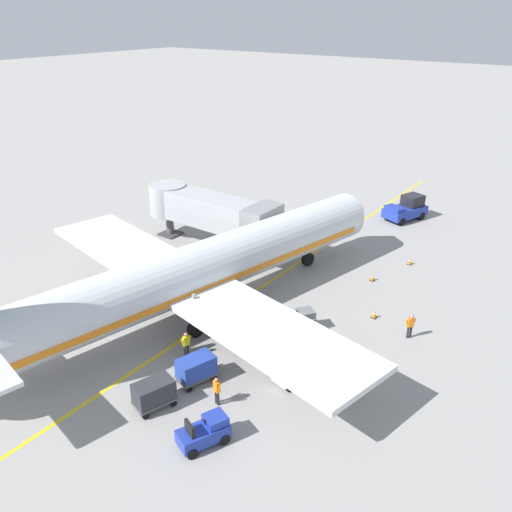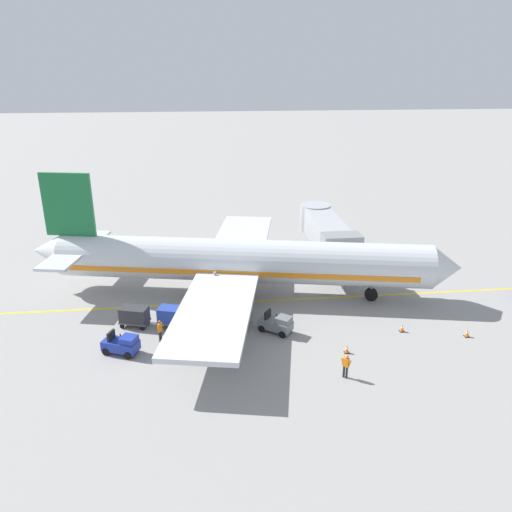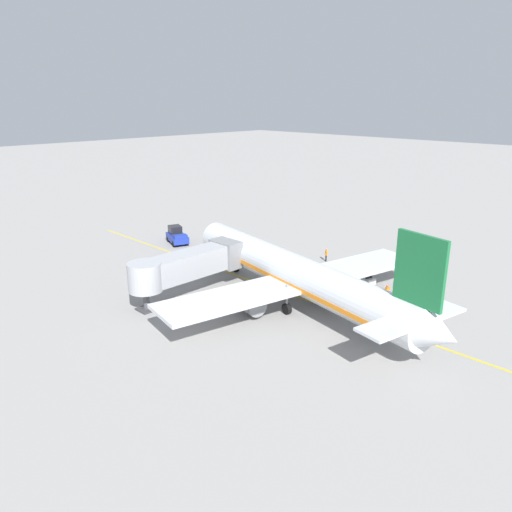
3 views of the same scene
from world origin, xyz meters
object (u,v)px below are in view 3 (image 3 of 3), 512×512
object	(u,v)px
parked_airliner	(295,274)
jet_bridge	(186,265)
baggage_cart_front	(369,295)
safety_cone_wing_tip	(306,263)
ground_crew_loader	(326,254)
ground_crew_wing_walker	(345,297)
safety_cone_nose_left	(264,258)
pushback_tractor	(177,236)
baggage_tug_spare	(416,297)
baggage_cart_second_in_train	(393,305)
ground_crew_marshaller	(387,292)
baggage_tug_trailing	(364,278)
baggage_tug_lead	(318,275)
safety_cone_nose_right	(246,249)

from	to	relation	value
parked_airliner	jet_bridge	bearing A→B (deg)	125.08
baggage_cart_front	safety_cone_wing_tip	world-z (taller)	baggage_cart_front
baggage_cart_front	ground_crew_loader	xyz separation A→B (m)	(8.11, 11.45, 0.00)
baggage_cart_front	ground_crew_wing_walker	bearing A→B (deg)	145.60
ground_crew_wing_walker	safety_cone_nose_left	distance (m)	16.74
pushback_tractor	jet_bridge	bearing A→B (deg)	-123.72
ground_crew_wing_walker	safety_cone_wing_tip	world-z (taller)	ground_crew_wing_walker
jet_bridge	baggage_tug_spare	bearing A→B (deg)	-50.29
jet_bridge	baggage_cart_front	distance (m)	19.05
jet_bridge	ground_crew_loader	world-z (taller)	jet_bridge
baggage_tug_spare	baggage_cart_second_in_train	bearing A→B (deg)	173.84
baggage_cart_front	ground_crew_marshaller	xyz separation A→B (m)	(2.18, -0.79, 0.00)
ground_crew_loader	safety_cone_wing_tip	xyz separation A→B (m)	(-2.86, 0.95, -0.66)
safety_cone_wing_tip	baggage_tug_trailing	bearing A→B (deg)	-95.18
jet_bridge	ground_crew_loader	distance (m)	20.17
parked_airliner	baggage_cart_front	distance (m)	7.88
pushback_tractor	baggage_tug_lead	xyz separation A→B (m)	(2.10, -23.91, -0.39)
ground_crew_marshaller	safety_cone_wing_tip	world-z (taller)	ground_crew_marshaller
parked_airliner	ground_crew_wing_walker	xyz separation A→B (m)	(2.97, -4.16, -2.23)
pushback_tractor	baggage_cart_second_in_train	world-z (taller)	pushback_tractor
ground_crew_wing_walker	safety_cone_nose_right	world-z (taller)	ground_crew_wing_walker
ground_crew_loader	baggage_cart_second_in_train	bearing A→B (deg)	-120.51
baggage_cart_second_in_train	safety_cone_nose_right	world-z (taller)	baggage_cart_second_in_train
baggage_cart_second_in_train	safety_cone_wing_tip	xyz separation A→B (m)	(5.62, 15.33, -0.66)
ground_crew_loader	ground_crew_marshaller	distance (m)	13.60
baggage_cart_front	ground_crew_loader	distance (m)	14.03
ground_crew_loader	safety_cone_nose_right	bearing A→B (deg)	111.11
parked_airliner	safety_cone_nose_left	bearing A→B (deg)	56.48
parked_airliner	baggage_cart_second_in_train	distance (m)	9.99
baggage_tug_spare	jet_bridge	bearing A→B (deg)	129.71
baggage_tug_trailing	baggage_tug_spare	size ratio (longest dim) A/B	0.98
jet_bridge	safety_cone_wing_tip	size ratio (longest dim) A/B	22.45
baggage_tug_trailing	safety_cone_nose_right	size ratio (longest dim) A/B	4.59
parked_airliner	pushback_tractor	xyz separation A→B (m)	(4.76, 26.21, -2.09)
parked_airliner	baggage_cart_second_in_train	xyz separation A→B (m)	(4.71, -8.53, -2.24)
baggage_tug_lead	safety_cone_nose_right	bearing A→B (deg)	80.87
parked_airliner	ground_crew_loader	size ratio (longest dim) A/B	21.97
ground_crew_marshaller	safety_cone_nose_right	bearing A→B (deg)	85.32
jet_bridge	baggage_tug_lead	xyz separation A→B (m)	(13.39, -7.00, -2.74)
pushback_tractor	baggage_cart_front	xyz separation A→B (m)	(0.31, -31.81, -0.15)
parked_airliner	baggage_tug_lead	xyz separation A→B (m)	(6.86, 2.30, -2.47)
parked_airliner	ground_crew_wing_walker	bearing A→B (deg)	-54.44
pushback_tractor	baggage_tug_trailing	size ratio (longest dim) A/B	1.81
baggage_cart_second_in_train	ground_crew_marshaller	distance (m)	3.33
baggage_cart_front	safety_cone_nose_right	xyz separation A→B (m)	(4.05, 21.98, -0.66)
jet_bridge	ground_crew_marshaller	bearing A→B (deg)	-48.69
baggage_tug_spare	ground_crew_marshaller	distance (m)	2.92
pushback_tractor	ground_crew_wing_walker	size ratio (longest dim) A/B	2.89
safety_cone_wing_tip	ground_crew_wing_walker	bearing A→B (deg)	-123.87
baggage_cart_front	baggage_cart_second_in_train	size ratio (longest dim) A/B	1.00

